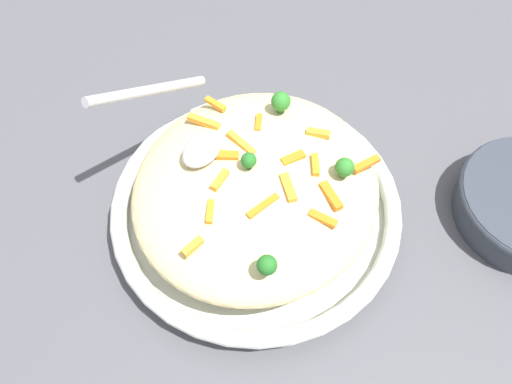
# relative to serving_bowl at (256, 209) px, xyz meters

# --- Properties ---
(ground_plane) EXTENTS (2.40, 2.40, 0.00)m
(ground_plane) POSITION_rel_serving_bowl_xyz_m (0.00, 0.00, -0.03)
(ground_plane) COLOR #4C4C51
(serving_bowl) EXTENTS (0.37, 0.37, 0.05)m
(serving_bowl) POSITION_rel_serving_bowl_xyz_m (0.00, 0.00, 0.00)
(serving_bowl) COLOR silver
(serving_bowl) RESTS_ON ground_plane
(pasta_mound) EXTENTS (0.31, 0.29, 0.07)m
(pasta_mound) POSITION_rel_serving_bowl_xyz_m (0.00, 0.00, 0.05)
(pasta_mound) COLOR #DBC689
(pasta_mound) RESTS_ON serving_bowl
(carrot_piece_0) EXTENTS (0.01, 0.03, 0.01)m
(carrot_piece_0) POSITION_rel_serving_bowl_xyz_m (0.01, 0.10, 0.08)
(carrot_piece_0) COLOR orange
(carrot_piece_0) RESTS_ON pasta_mound
(carrot_piece_1) EXTENTS (0.03, 0.02, 0.01)m
(carrot_piece_1) POSITION_rel_serving_bowl_xyz_m (-0.04, 0.03, 0.08)
(carrot_piece_1) COLOR orange
(carrot_piece_1) RESTS_ON pasta_mound
(carrot_piece_2) EXTENTS (0.03, 0.04, 0.01)m
(carrot_piece_2) POSITION_rel_serving_bowl_xyz_m (-0.02, 0.09, 0.08)
(carrot_piece_2) COLOR orange
(carrot_piece_2) RESTS_ON pasta_mound
(carrot_piece_3) EXTENTS (0.03, 0.01, 0.01)m
(carrot_piece_3) POSITION_rel_serving_bowl_xyz_m (0.03, -0.03, 0.09)
(carrot_piece_3) COLOR orange
(carrot_piece_3) RESTS_ON pasta_mound
(carrot_piece_4) EXTENTS (0.04, 0.02, 0.01)m
(carrot_piece_4) POSITION_rel_serving_bowl_xyz_m (0.04, 0.03, 0.08)
(carrot_piece_4) COLOR orange
(carrot_piece_4) RESTS_ON pasta_mound
(carrot_piece_5) EXTENTS (0.03, 0.03, 0.01)m
(carrot_piece_5) POSITION_rel_serving_bowl_xyz_m (-0.00, 0.04, 0.09)
(carrot_piece_5) COLOR orange
(carrot_piece_5) RESTS_ON pasta_mound
(carrot_piece_6) EXTENTS (0.01, 0.03, 0.01)m
(carrot_piece_6) POSITION_rel_serving_bowl_xyz_m (-0.06, -0.10, 0.08)
(carrot_piece_6) COLOR orange
(carrot_piece_6) RESTS_ON pasta_mound
(carrot_piece_7) EXTENTS (0.03, 0.01, 0.01)m
(carrot_piece_7) POSITION_rel_serving_bowl_xyz_m (0.12, -0.01, 0.08)
(carrot_piece_7) COLOR orange
(carrot_piece_7) RESTS_ON pasta_mound
(carrot_piece_8) EXTENTS (0.02, 0.03, 0.01)m
(carrot_piece_8) POSITION_rel_serving_bowl_xyz_m (0.00, -0.04, 0.09)
(carrot_piece_8) COLOR orange
(carrot_piece_8) RESTS_ON pasta_mound
(carrot_piece_9) EXTENTS (0.03, 0.02, 0.01)m
(carrot_piece_9) POSITION_rel_serving_bowl_xyz_m (-0.07, -0.04, 0.08)
(carrot_piece_9) COLOR orange
(carrot_piece_9) RESTS_ON pasta_mound
(carrot_piece_10) EXTENTS (0.01, 0.04, 0.01)m
(carrot_piece_10) POSITION_rel_serving_bowl_xyz_m (-0.03, -0.10, 0.08)
(carrot_piece_10) COLOR orange
(carrot_piece_10) RESTS_ON pasta_mound
(carrot_piece_11) EXTENTS (0.03, 0.02, 0.01)m
(carrot_piece_11) POSITION_rel_serving_bowl_xyz_m (-0.05, 0.05, 0.08)
(carrot_piece_11) COLOR orange
(carrot_piece_11) RESTS_ON pasta_mound
(carrot_piece_12) EXTENTS (0.02, 0.04, 0.01)m
(carrot_piece_12) POSITION_rel_serving_bowl_xyz_m (-0.02, -0.04, 0.09)
(carrot_piece_12) COLOR orange
(carrot_piece_12) RESTS_ON pasta_mound
(carrot_piece_13) EXTENTS (0.04, 0.02, 0.01)m
(carrot_piece_13) POSITION_rel_serving_bowl_xyz_m (-0.08, 0.10, 0.08)
(carrot_piece_13) COLOR orange
(carrot_piece_13) RESTS_ON pasta_mound
(carrot_piece_14) EXTENTS (0.03, 0.02, 0.01)m
(carrot_piece_14) POSITION_rel_serving_bowl_xyz_m (0.07, -0.01, 0.08)
(carrot_piece_14) COLOR orange
(carrot_piece_14) RESTS_ON pasta_mound
(carrot_piece_15) EXTENTS (0.02, 0.03, 0.01)m
(carrot_piece_15) POSITION_rel_serving_bowl_xyz_m (-0.09, 0.03, 0.08)
(carrot_piece_15) COLOR orange
(carrot_piece_15) RESTS_ON pasta_mound
(broccoli_floret_0) EXTENTS (0.02, 0.02, 0.03)m
(broccoli_floret_0) POSITION_rel_serving_bowl_xyz_m (0.10, 0.08, 0.09)
(broccoli_floret_0) COLOR #205B1C
(broccoli_floret_0) RESTS_ON pasta_mound
(broccoli_floret_1) EXTENTS (0.02, 0.02, 0.03)m
(broccoli_floret_1) POSITION_rel_serving_bowl_xyz_m (-0.05, 0.09, 0.09)
(broccoli_floret_1) COLOR #296820
(broccoli_floret_1) RESTS_ON pasta_mound
(broccoli_floret_2) EXTENTS (0.02, 0.02, 0.03)m
(broccoli_floret_2) POSITION_rel_serving_bowl_xyz_m (-0.10, -0.03, 0.10)
(broccoli_floret_2) COLOR #296820
(broccoli_floret_2) RESTS_ON pasta_mound
(broccoli_floret_3) EXTENTS (0.02, 0.02, 0.02)m
(broccoli_floret_3) POSITION_rel_serving_bowl_xyz_m (-0.00, -0.01, 0.10)
(broccoli_floret_3) COLOR #205B1C
(broccoli_floret_3) RESTS_ON pasta_mound
(serving_spoon) EXTENTS (0.17, 0.12, 0.10)m
(serving_spoon) POSITION_rel_serving_bowl_xyz_m (0.01, -0.10, 0.11)
(serving_spoon) COLOR #B7B7BC
(serving_spoon) RESTS_ON pasta_mound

